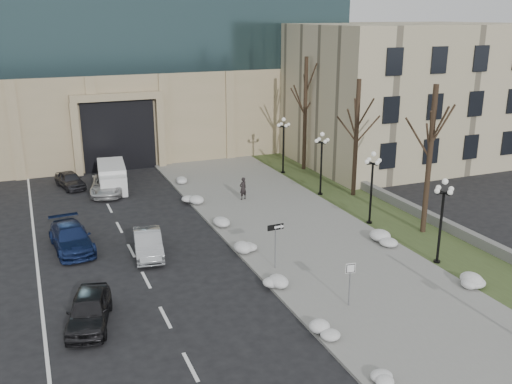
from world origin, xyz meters
TOP-DOWN VIEW (x-y plane):
  - ground at (0.00, 0.00)m, footprint 160.00×160.00m
  - sidewalk at (3.50, 14.00)m, footprint 9.00×40.00m
  - curb at (-1.00, 14.00)m, footprint 0.30×40.00m
  - grass_strip at (10.00, 14.00)m, footprint 4.00×40.00m
  - stone_wall at (12.00, 16.00)m, footprint 0.50×30.00m
  - classical_building at (22.00, 27.98)m, footprint 22.00×18.12m
  - car_a at (-9.63, 6.61)m, footprint 2.61×4.45m
  - car_b at (-5.71, 13.05)m, footprint 2.01×4.33m
  - car_c at (-9.55, 15.47)m, footprint 2.43×5.06m
  - car_d at (-6.08, 25.54)m, footprint 3.19×5.26m
  - car_e at (-8.52, 28.06)m, footprint 2.33×3.97m
  - pedestrian at (2.61, 20.03)m, footprint 0.69×0.56m
  - box_truck at (-5.52, 26.74)m, footprint 2.52×5.84m
  - one_way_sign at (0.15, 8.62)m, footprint 0.94×0.26m
  - keep_sign at (1.43, 3.68)m, footprint 0.47×0.11m
  - snow_clump_a at (-0.61, -1.59)m, footprint 1.10×1.60m
  - snow_clump_b at (-0.84, 2.00)m, footprint 1.10×1.60m
  - snow_clump_c at (-0.89, 6.56)m, footprint 1.10×1.60m
  - snow_clump_d at (-0.70, 11.24)m, footprint 1.10×1.60m
  - snow_clump_e at (-0.60, 15.67)m, footprint 1.10×1.60m
  - snow_clump_f at (-0.89, 20.72)m, footprint 1.10×1.60m
  - snow_clump_g at (-0.42, 25.43)m, footprint 1.10×1.60m
  - snow_clump_h at (7.77, 2.94)m, footprint 1.10×1.60m
  - snow_clump_i at (7.41, 9.26)m, footprint 1.10×1.60m
  - lamppost_a at (8.30, 6.00)m, footprint 1.18×1.18m
  - lamppost_b at (8.30, 12.50)m, footprint 1.18×1.18m
  - lamppost_c at (8.30, 19.00)m, footprint 1.18×1.18m
  - lamppost_d at (8.30, 25.50)m, footprint 1.18×1.18m
  - tree_near at (10.50, 10.00)m, footprint 3.20×3.20m
  - tree_mid at (10.50, 18.00)m, footprint 3.20×3.20m
  - tree_far at (10.50, 26.00)m, footprint 3.20×3.20m

SIDE VIEW (x-z plane):
  - ground at x=0.00m, z-range 0.00..0.00m
  - grass_strip at x=10.00m, z-range 0.00..0.10m
  - sidewalk at x=3.50m, z-range 0.00..0.12m
  - curb at x=-1.00m, z-range 0.00..0.14m
  - snow_clump_a at x=-0.61m, z-range 0.12..0.48m
  - snow_clump_b at x=-0.84m, z-range 0.12..0.48m
  - snow_clump_c at x=-0.89m, z-range 0.12..0.48m
  - snow_clump_d at x=-0.70m, z-range 0.12..0.48m
  - snow_clump_e at x=-0.60m, z-range 0.12..0.48m
  - snow_clump_f at x=-0.89m, z-range 0.12..0.48m
  - snow_clump_g at x=-0.42m, z-range 0.12..0.48m
  - snow_clump_h at x=7.77m, z-range 0.12..0.48m
  - snow_clump_i at x=7.41m, z-range 0.12..0.48m
  - stone_wall at x=12.00m, z-range 0.00..0.70m
  - car_e at x=-8.52m, z-range 0.00..1.27m
  - car_d at x=-6.08m, z-range 0.00..1.36m
  - car_b at x=-5.71m, z-range 0.00..1.38m
  - car_a at x=-9.63m, z-range 0.00..1.42m
  - car_c at x=-9.55m, z-range 0.00..1.42m
  - box_truck at x=-5.52m, z-range -0.03..1.77m
  - pedestrian at x=2.61m, z-range 0.12..1.75m
  - keep_sign at x=1.43m, z-range 0.52..2.71m
  - one_way_sign at x=0.15m, z-range 0.82..3.36m
  - lamppost_a at x=8.30m, z-range 0.69..5.45m
  - lamppost_b at x=8.30m, z-range 0.69..5.45m
  - lamppost_c at x=8.30m, z-range 0.69..5.45m
  - lamppost_d at x=8.30m, z-range 0.69..5.45m
  - tree_mid at x=10.50m, z-range 1.25..9.75m
  - tree_near at x=10.50m, z-range 1.33..10.33m
  - classical_building at x=22.00m, z-range 0.00..12.00m
  - tree_far at x=10.50m, z-range 1.40..10.90m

